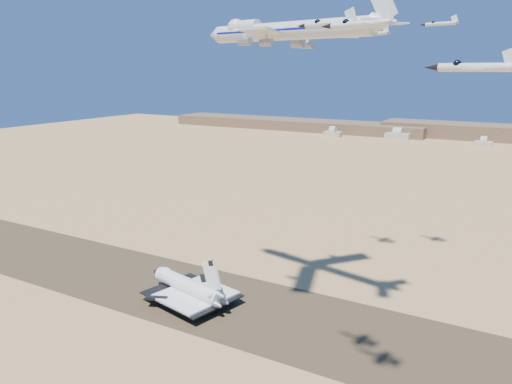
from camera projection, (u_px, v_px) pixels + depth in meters
The scene contains 14 objects.
ground at pixel (230, 304), 187.23m from camera, with size 1200.00×1200.00×0.00m, color tan.
runway at pixel (230, 304), 187.22m from camera, with size 600.00×50.00×0.06m, color #493A24.
ridgeline at pixel (511, 136), 599.07m from camera, with size 960.00×90.00×18.00m.
hangars at pixel (393, 136), 620.52m from camera, with size 200.50×29.50×30.00m.
shuttle at pixel (188, 287), 188.72m from camera, with size 41.37×31.23×20.35m.
carrier_747 at pixel (282, 31), 162.50m from camera, with size 74.03×56.07×18.38m.
crew_a at pixel (197, 313), 178.44m from camera, with size 0.68×0.44×1.85m, color #D3430C.
crew_b at pixel (191, 309), 181.60m from camera, with size 0.81×0.47×1.67m, color #D3430C.
crew_c at pixel (190, 313), 178.71m from camera, with size 1.02×0.52×1.74m, color #D3430C.
chase_jet_a at pixel (328, 24), 104.04m from camera, with size 14.58×8.23×3.66m.
chase_jet_b at pixel (358, 24), 94.39m from camera, with size 15.21×8.48×3.81m.
chase_jet_c at pixel (474, 67), 76.31m from camera, with size 14.36×8.21×3.63m.
chase_jet_d at pixel (372, 34), 196.54m from camera, with size 15.49×8.98×3.94m.
chase_jet_e at pixel (440, 24), 195.71m from camera, with size 15.27×8.69×3.85m.
Camera 1 is at (93.37, -144.31, 85.97)m, focal length 35.00 mm.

